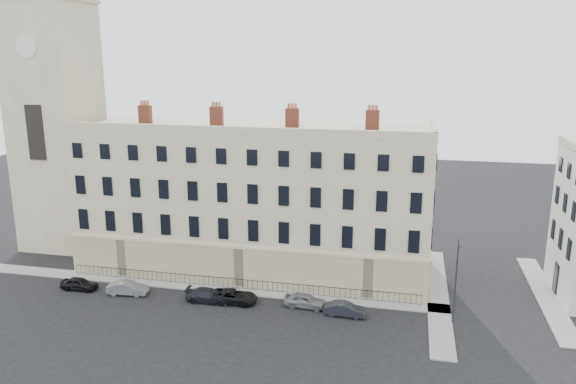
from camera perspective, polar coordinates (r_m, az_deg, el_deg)
name	(u,v)px	position (r m, az deg, el deg)	size (l,w,h in m)	color
ground	(286,320)	(49.62, -0.25, -12.87)	(160.00, 160.00, 0.00)	black
terrace	(255,198)	(59.25, -3.35, -0.63)	(36.22, 12.22, 17.00)	#C0B48F
church_tower	(54,87)	(69.73, -22.69, 9.84)	(8.00, 8.13, 44.00)	#C0B48F
pavement_terrace	(198,286)	(56.66, -9.16, -9.44)	(48.00, 2.00, 0.12)	gray
pavement_east_return	(437,295)	(55.95, 14.95, -10.07)	(2.00, 24.00, 0.12)	gray
pavement_adjacent	(546,296)	(59.20, 24.71, -9.56)	(2.00, 20.00, 0.12)	gray
railings	(238,284)	(55.55, -5.13, -9.25)	(35.00, 0.04, 0.96)	black
car_a	(79,284)	(58.78, -20.44, -8.72)	(1.44, 3.59, 1.22)	black
car_b	(128,288)	(56.26, -15.97, -9.36)	(1.34, 3.85, 1.27)	slate
car_c	(209,295)	(53.19, -8.06, -10.35)	(1.74, 4.29, 1.24)	black
car_d	(233,296)	(52.74, -5.59, -10.49)	(2.07, 4.49, 1.25)	black
car_e	(305,300)	(51.62, 1.77, -10.96)	(1.54, 3.83, 1.31)	slate
car_f	(345,309)	(50.34, 5.83, -11.77)	(1.28, 3.67, 1.21)	#20232B
streetlamp	(456,277)	(49.58, 16.72, -8.27)	(0.20, 1.62, 7.47)	#313136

